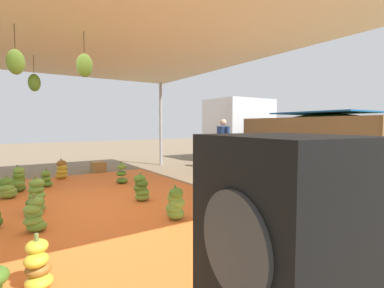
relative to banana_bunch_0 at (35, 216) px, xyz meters
name	(u,v)px	position (x,y,z in m)	size (l,w,h in m)	color
ground_plane	(225,185)	(-0.87, 3.94, -0.22)	(40.00, 40.00, 0.00)	#7F6B51
tarp_orange	(92,205)	(-0.87, 0.94, -0.21)	(6.49, 4.64, 0.01)	orange
tent_canopy	(82,39)	(-0.87, 0.84, 2.59)	(8.00, 7.00, 2.90)	#9EA0A5
banana_bunch_0	(35,216)	(0.00, 0.00, 0.00)	(0.35, 0.37, 0.49)	#60932D
banana_bunch_1	(62,170)	(-3.72, 0.90, 0.02)	(0.40, 0.39, 0.52)	gold
banana_bunch_3	(141,189)	(-0.62, 1.75, 0.02)	(0.35, 0.36, 0.52)	#75A83D
banana_bunch_5	(36,197)	(-0.86, 0.09, 0.05)	(0.37, 0.37, 0.59)	#60932D
banana_bunch_6	(38,266)	(1.49, -0.09, -0.01)	(0.31, 0.28, 0.47)	gold
banana_bunch_7	(46,179)	(-2.87, 0.45, -0.04)	(0.34, 0.33, 0.42)	#518428
banana_bunch_8	(122,174)	(-2.31, 1.99, 0.01)	(0.38, 0.38, 0.52)	#477523
banana_bunch_9	(19,180)	(-2.66, -0.08, 0.04)	(0.40, 0.37, 0.56)	#477523
banana_bunch_10	(175,204)	(0.59, 1.77, 0.01)	(0.35, 0.37, 0.50)	#6B9E38
banana_bunch_12	(7,188)	(-2.18, -0.28, -0.02)	(0.43, 0.42, 0.43)	#6B9E38
cargo_truck_main	(281,131)	(-2.23, 7.54, 0.98)	(6.75, 2.61, 2.40)	#2D2D2D
worker_0	(223,140)	(-2.85, 5.52, 0.71)	(0.58, 0.35, 1.58)	maroon
crate_0	(98,167)	(-4.43, 2.01, -0.07)	(0.48, 0.36, 0.29)	olive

